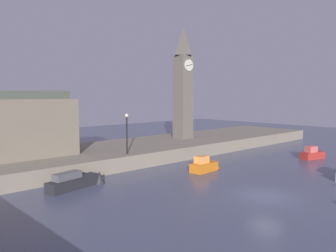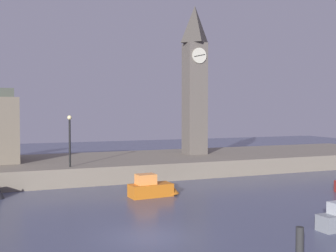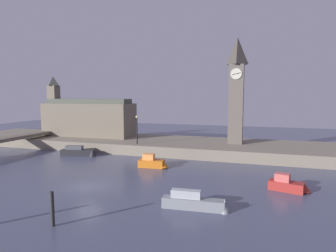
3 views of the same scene
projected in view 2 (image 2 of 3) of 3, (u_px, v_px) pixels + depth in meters
The scene contains 5 objects.
ground_plane at pixel (150, 238), 19.48m from camera, with size 120.00×120.00×0.00m, color #474C66.
far_embankment at pixel (81, 167), 38.07m from camera, with size 70.00×12.00×1.50m, color slate.
clock_tower at pixel (195, 77), 42.54m from camera, with size 2.27×2.32×15.43m.
streetlamp at pixel (70, 135), 32.94m from camera, with size 0.36×0.36×4.18m.
boat_patrol_orange at pixel (154, 188), 28.87m from camera, with size 3.74×1.64×1.61m.
Camera 2 is at (-6.19, -18.26, 6.11)m, focal length 43.63 mm.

